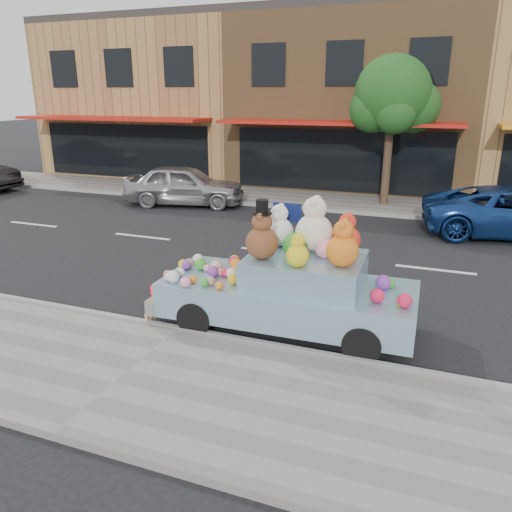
% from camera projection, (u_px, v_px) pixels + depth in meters
% --- Properties ---
extents(ground, '(120.00, 120.00, 0.00)m').
position_uv_depth(ground, '(273.00, 252.00, 13.01)').
color(ground, black).
rests_on(ground, ground).
extents(near_sidewalk, '(60.00, 3.00, 0.12)m').
position_uv_depth(near_sidewalk, '(128.00, 374.00, 7.22)').
color(near_sidewalk, gray).
rests_on(near_sidewalk, ground).
extents(far_sidewalk, '(60.00, 3.00, 0.12)m').
position_uv_depth(far_sidewalk, '(329.00, 201.00, 18.77)').
color(far_sidewalk, gray).
rests_on(far_sidewalk, ground).
extents(near_kerb, '(60.00, 0.12, 0.13)m').
position_uv_depth(near_kerb, '(179.00, 330.00, 8.55)').
color(near_kerb, gray).
rests_on(near_kerb, ground).
extents(far_kerb, '(60.00, 0.12, 0.13)m').
position_uv_depth(far_kerb, '(320.00, 210.00, 17.43)').
color(far_kerb, gray).
rests_on(far_kerb, ground).
extents(storefront_left, '(10.00, 9.80, 7.30)m').
position_uv_depth(storefront_left, '(167.00, 99.00, 25.90)').
color(storefront_left, '#A17743').
rests_on(storefront_left, ground).
extents(storefront_mid, '(10.00, 9.80, 7.30)m').
position_uv_depth(storefront_mid, '(360.00, 100.00, 22.52)').
color(storefront_mid, olive).
rests_on(storefront_mid, ground).
extents(street_tree, '(3.00, 2.70, 5.22)m').
position_uv_depth(street_tree, '(393.00, 101.00, 17.00)').
color(street_tree, '#38281C').
rests_on(street_tree, ground).
extents(car_silver, '(4.61, 2.66, 1.48)m').
position_uv_depth(car_silver, '(185.00, 185.00, 18.24)').
color(car_silver, '#A09FA4').
rests_on(car_silver, ground).
extents(art_car, '(4.53, 1.88, 2.33)m').
position_uv_depth(art_car, '(290.00, 283.00, 8.53)').
color(art_car, black).
rests_on(art_car, ground).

